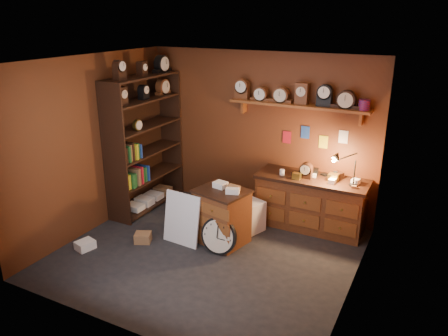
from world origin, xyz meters
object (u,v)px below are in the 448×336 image
shelving_unit (143,138)px  big_round_clock (219,236)px  workbench (311,200)px  low_cabinet (222,214)px

shelving_unit → big_round_clock: (1.93, -0.88, -0.99)m
big_round_clock → workbench: bearing=56.3°
workbench → low_cabinet: workbench is taller
workbench → big_round_clock: workbench is taller
big_round_clock → shelving_unit: bearing=155.4°
workbench → big_round_clock: 1.67m
shelving_unit → low_cabinet: (1.81, -0.57, -0.81)m
workbench → big_round_clock: bearing=-123.7°
shelving_unit → big_round_clock: shelving_unit is taller
shelving_unit → big_round_clock: 2.34m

